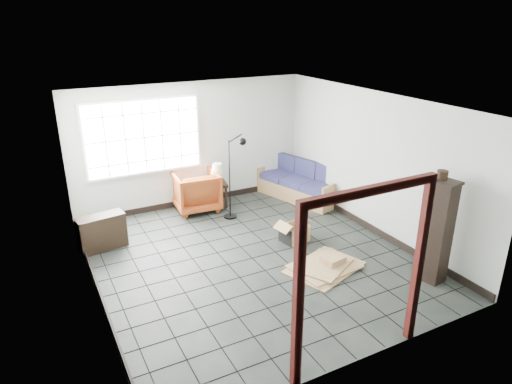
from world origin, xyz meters
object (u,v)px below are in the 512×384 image
side_table (215,187)px  tall_shelf (436,231)px  armchair (196,189)px  futon_sofa (300,185)px

side_table → tall_shelf: size_ratio=0.34×
side_table → tall_shelf: (1.80, -4.23, 0.40)m
armchair → tall_shelf: 4.80m
futon_sofa → armchair: (-2.29, 0.45, 0.15)m
futon_sofa → tall_shelf: size_ratio=1.25×
armchair → tall_shelf: size_ratio=0.56×
futon_sofa → side_table: size_ratio=3.67×
side_table → tall_shelf: tall_shelf is taller
futon_sofa → side_table: (-1.86, 0.45, 0.12)m
armchair → futon_sofa: bearing=173.4°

